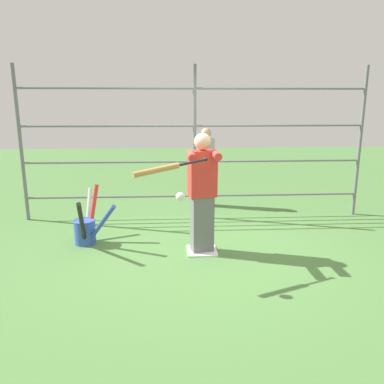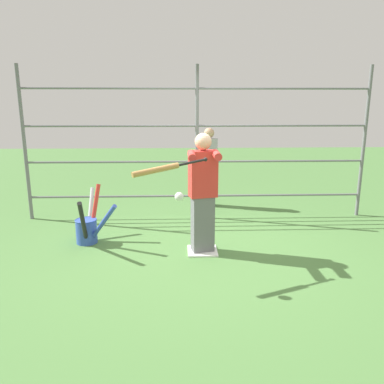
{
  "view_description": "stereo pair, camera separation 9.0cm",
  "coord_description": "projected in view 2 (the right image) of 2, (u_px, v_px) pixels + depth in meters",
  "views": [
    {
      "loc": [
        0.41,
        4.77,
        1.98
      ],
      "look_at": [
        0.16,
        0.37,
        0.93
      ],
      "focal_mm": 35.0,
      "sensor_mm": 36.0,
      "label": 1
    },
    {
      "loc": [
        0.32,
        4.77,
        1.98
      ],
      "look_at": [
        0.16,
        0.37,
        0.93
      ],
      "focal_mm": 35.0,
      "sensor_mm": 36.0,
      "label": 2
    }
  ],
  "objects": [
    {
      "name": "batter",
      "position": [
        203.0,
        190.0,
        4.89
      ],
      "size": [
        0.41,
        0.6,
        1.61
      ],
      "color": "slate",
      "rests_on": "ground"
    },
    {
      "name": "baseball_bat_swinging",
      "position": [
        162.0,
        169.0,
        4.13
      ],
      "size": [
        0.85,
        0.47,
        0.16
      ],
      "color": "black"
    },
    {
      "name": "home_plate",
      "position": [
        202.0,
        251.0,
        5.11
      ],
      "size": [
        0.4,
        0.4,
        0.02
      ],
      "color": "white",
      "rests_on": "ground"
    },
    {
      "name": "ground_plane",
      "position": [
        202.0,
        251.0,
        5.11
      ],
      "size": [
        24.0,
        24.0,
        0.0
      ],
      "primitive_type": "plane",
      "color": "#4C7A3D"
    },
    {
      "name": "bat_bucket",
      "position": [
        88.0,
        227.0,
        5.38
      ],
      "size": [
        0.67,
        1.18,
        0.83
      ],
      "color": "#3351B2",
      "rests_on": "ground"
    },
    {
      "name": "softball_in_flight",
      "position": [
        179.0,
        197.0,
        3.95
      ],
      "size": [
        0.1,
        0.1,
        0.1
      ],
      "color": "white"
    },
    {
      "name": "fence_backstop",
      "position": [
        197.0,
        144.0,
        6.36
      ],
      "size": [
        5.85,
        0.06,
        2.59
      ],
      "color": "slate",
      "rests_on": "ground"
    },
    {
      "name": "bystander_behind_fence",
      "position": [
        209.0,
        166.0,
        7.22
      ],
      "size": [
        0.31,
        0.19,
        1.52
      ],
      "color": "#3F3F47",
      "rests_on": "ground"
    }
  ]
}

